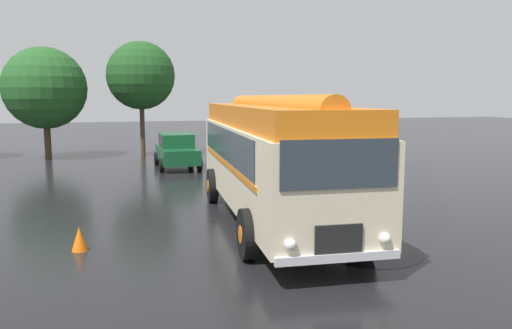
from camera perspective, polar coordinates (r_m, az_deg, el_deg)
ground_plane at (r=13.26m, az=3.24°, el=-7.32°), size 120.00×120.00×0.00m
vintage_bus at (r=13.67m, az=1.85°, el=1.24°), size 3.49×10.29×3.49m
car_near_left at (r=24.70m, az=-9.04°, el=1.61°), size 2.00×4.22×1.66m
car_mid_left at (r=25.07m, az=-2.51°, el=1.79°), size 2.30×4.36×1.66m
car_mid_right at (r=25.64m, az=4.16°, el=1.91°), size 2.25×4.34×1.66m
box_van at (r=26.91m, az=9.96°, el=3.19°), size 2.44×5.82×2.50m
tree_left_of_centre at (r=30.30m, az=-23.03°, el=7.94°), size 4.52×4.52×6.19m
tree_centre at (r=29.69m, az=-12.92°, el=9.87°), size 3.88×3.88×6.59m
traffic_cone at (r=12.02m, az=-19.53°, el=-7.99°), size 0.36×0.36×0.55m
puddle_patch at (r=11.62m, az=12.91°, el=-9.67°), size 2.35×2.35×0.01m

